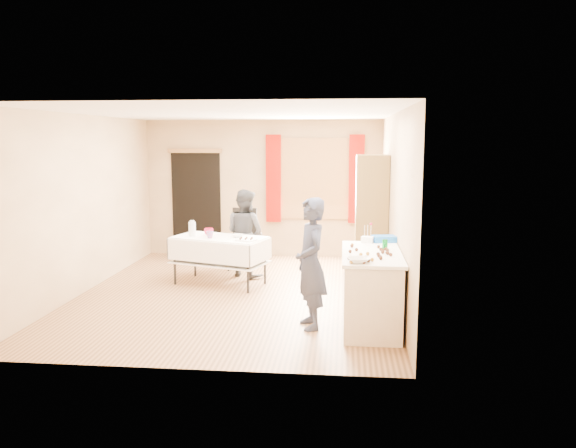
# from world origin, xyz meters

# --- Properties ---
(floor) EXTENTS (4.50, 5.50, 0.02)m
(floor) POSITION_xyz_m (0.00, 0.00, -0.01)
(floor) COLOR #9E7047
(floor) RESTS_ON ground
(ceiling) EXTENTS (4.50, 5.50, 0.02)m
(ceiling) POSITION_xyz_m (0.00, 0.00, 2.61)
(ceiling) COLOR white
(ceiling) RESTS_ON floor
(wall_back) EXTENTS (4.50, 0.02, 2.60)m
(wall_back) POSITION_xyz_m (0.00, 2.76, 1.30)
(wall_back) COLOR tan
(wall_back) RESTS_ON floor
(wall_front) EXTENTS (4.50, 0.02, 2.60)m
(wall_front) POSITION_xyz_m (0.00, -2.76, 1.30)
(wall_front) COLOR tan
(wall_front) RESTS_ON floor
(wall_left) EXTENTS (0.02, 5.50, 2.60)m
(wall_left) POSITION_xyz_m (-2.26, 0.00, 1.30)
(wall_left) COLOR tan
(wall_left) RESTS_ON floor
(wall_right) EXTENTS (0.02, 5.50, 2.60)m
(wall_right) POSITION_xyz_m (2.26, 0.00, 1.30)
(wall_right) COLOR tan
(wall_right) RESTS_ON floor
(window_frame) EXTENTS (1.32, 0.06, 1.52)m
(window_frame) POSITION_xyz_m (1.00, 2.72, 1.50)
(window_frame) COLOR olive
(window_frame) RESTS_ON wall_back
(window_pane) EXTENTS (1.20, 0.02, 1.40)m
(window_pane) POSITION_xyz_m (1.00, 2.71, 1.50)
(window_pane) COLOR white
(window_pane) RESTS_ON wall_back
(curtain_left) EXTENTS (0.28, 0.06, 1.65)m
(curtain_left) POSITION_xyz_m (0.22, 2.67, 1.50)
(curtain_left) COLOR #970D03
(curtain_left) RESTS_ON wall_back
(curtain_right) EXTENTS (0.28, 0.06, 1.65)m
(curtain_right) POSITION_xyz_m (1.78, 2.67, 1.50)
(curtain_right) COLOR #970D03
(curtain_right) RESTS_ON wall_back
(doorway) EXTENTS (0.95, 0.04, 2.00)m
(doorway) POSITION_xyz_m (-1.30, 2.73, 1.00)
(doorway) COLOR black
(doorway) RESTS_ON floor
(door_lintel) EXTENTS (1.05, 0.06, 0.08)m
(door_lintel) POSITION_xyz_m (-1.30, 2.70, 2.02)
(door_lintel) COLOR olive
(door_lintel) RESTS_ON wall_back
(cabinet) EXTENTS (0.50, 0.60, 2.00)m
(cabinet) POSITION_xyz_m (1.99, 1.04, 1.00)
(cabinet) COLOR brown
(cabinet) RESTS_ON floor
(counter) EXTENTS (0.70, 1.47, 0.91)m
(counter) POSITION_xyz_m (1.89, -1.26, 0.45)
(counter) COLOR silver
(counter) RESTS_ON floor
(party_table) EXTENTS (1.59, 1.13, 0.75)m
(party_table) POSITION_xyz_m (-0.35, 0.50, 0.45)
(party_table) COLOR black
(party_table) RESTS_ON floor
(chair) EXTENTS (0.48, 0.48, 1.05)m
(chair) POSITION_xyz_m (-0.19, 1.57, 0.31)
(chair) COLOR black
(chair) RESTS_ON floor
(girl) EXTENTS (0.80, 0.72, 1.57)m
(girl) POSITION_xyz_m (1.17, -1.38, 0.78)
(girl) COLOR #262C45
(girl) RESTS_ON floor
(woman) EXTENTS (1.20, 1.19, 1.44)m
(woman) POSITION_xyz_m (-0.05, 1.06, 0.72)
(woman) COLOR black
(woman) RESTS_ON floor
(soda_can) EXTENTS (0.08, 0.08, 0.12)m
(soda_can) POSITION_xyz_m (2.06, -1.06, 0.97)
(soda_can) COLOR #077723
(soda_can) RESTS_ON counter
(mixing_bowl) EXTENTS (0.31, 0.31, 0.06)m
(mixing_bowl) POSITION_xyz_m (1.72, -1.85, 0.94)
(mixing_bowl) COLOR white
(mixing_bowl) RESTS_ON counter
(foam_block) EXTENTS (0.17, 0.14, 0.08)m
(foam_block) POSITION_xyz_m (1.86, -0.63, 0.95)
(foam_block) COLOR white
(foam_block) RESTS_ON counter
(blue_basket) EXTENTS (0.33, 0.26, 0.08)m
(blue_basket) POSITION_xyz_m (2.08, -0.55, 0.95)
(blue_basket) COLOR blue
(blue_basket) RESTS_ON counter
(pitcher) EXTENTS (0.11, 0.11, 0.22)m
(pitcher) POSITION_xyz_m (-0.79, 0.53, 0.86)
(pitcher) COLOR silver
(pitcher) RESTS_ON party_table
(cup_red) EXTENTS (0.15, 0.15, 0.11)m
(cup_red) POSITION_xyz_m (-0.55, 0.63, 0.81)
(cup_red) COLOR #AD0A30
(cup_red) RESTS_ON party_table
(cup_rainbow) EXTENTS (0.15, 0.15, 0.11)m
(cup_rainbow) POSITION_xyz_m (-0.47, 0.37, 0.80)
(cup_rainbow) COLOR red
(cup_rainbow) RESTS_ON party_table
(small_bowl) EXTENTS (0.18, 0.18, 0.05)m
(small_bowl) POSITION_xyz_m (-0.06, 0.49, 0.77)
(small_bowl) COLOR white
(small_bowl) RESTS_ON party_table
(pastry_tray) EXTENTS (0.34, 0.31, 0.02)m
(pastry_tray) POSITION_xyz_m (0.11, 0.22, 0.76)
(pastry_tray) COLOR white
(pastry_tray) RESTS_ON party_table
(bottle) EXTENTS (0.08, 0.08, 0.16)m
(bottle) POSITION_xyz_m (-0.88, 0.87, 0.83)
(bottle) COLOR white
(bottle) RESTS_ON party_table
(cake_balls) EXTENTS (0.52, 1.04, 0.04)m
(cake_balls) POSITION_xyz_m (1.87, -1.45, 0.93)
(cake_balls) COLOR #3F2314
(cake_balls) RESTS_ON counter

